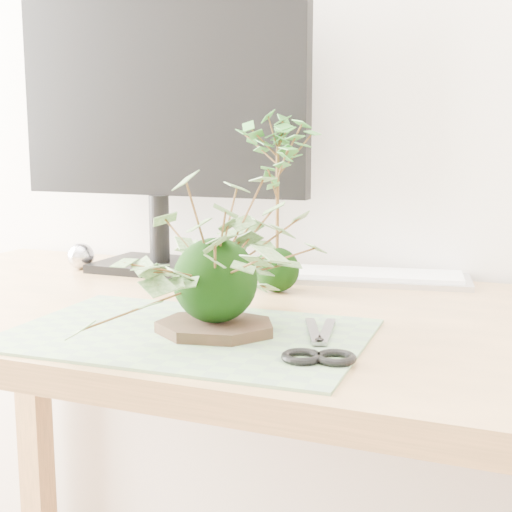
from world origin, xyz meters
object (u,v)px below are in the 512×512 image
object	(u,v)px
maple_kokedama	(278,160)
desk	(287,367)
keyboard	(348,276)
monitor	(159,113)
ivy_kokedama	(215,241)

from	to	relation	value
maple_kokedama	desk	bearing A→B (deg)	-63.11
desk	keyboard	xyz separation A→B (m)	(0.02, 0.27, 0.10)
desk	monitor	size ratio (longest dim) A/B	2.61
maple_kokedama	monitor	world-z (taller)	monitor
ivy_kokedama	keyboard	bearing A→B (deg)	81.02
maple_kokedama	ivy_kokedama	bearing A→B (deg)	-86.20
monitor	desk	bearing A→B (deg)	-34.74
desk	monitor	bearing A→B (deg)	145.64
ivy_kokedama	keyboard	size ratio (longest dim) A/B	0.76
keyboard	monitor	xyz separation A→B (m)	(-0.38, -0.03, 0.30)
maple_kokedama	keyboard	xyz separation A→B (m)	(0.09, 0.14, -0.22)
maple_kokedama	keyboard	world-z (taller)	maple_kokedama
ivy_kokedama	monitor	bearing A→B (deg)	127.49
ivy_kokedama	keyboard	distance (m)	0.46
desk	monitor	distance (m)	0.59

